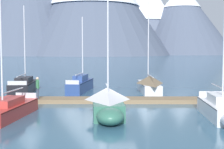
{
  "coord_description": "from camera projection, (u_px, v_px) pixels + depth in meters",
  "views": [
    {
      "loc": [
        -1.95,
        -21.97,
        4.21
      ],
      "look_at": [
        0.0,
        6.0,
        2.0
      ],
      "focal_mm": 53.99,
      "sensor_mm": 36.0,
      "label": 1
    }
  ],
  "objects": [
    {
      "name": "mountain_east_summit",
      "position": [
        148.0,
        13.0,
        229.53
      ],
      "size": [
        57.41,
        57.41,
        52.04
      ],
      "color": "slate",
      "rests_on": "ground"
    },
    {
      "name": "mountain_central_massif",
      "position": [
        28.0,
        1.0,
        200.84
      ],
      "size": [
        72.53,
        72.53,
        63.19
      ],
      "color": "#4C566B",
      "rests_on": "ground"
    },
    {
      "name": "sailboat_nearest_berth",
      "position": [
        25.0,
        85.0,
        32.93
      ],
      "size": [
        1.98,
        7.15,
        8.29
      ],
      "color": "black",
      "rests_on": "ground"
    },
    {
      "name": "mountain_west_summit",
      "position": [
        3.0,
        25.0,
        223.87
      ],
      "size": [
        67.93,
        67.93,
        37.3
      ],
      "color": "slate",
      "rests_on": "ground"
    },
    {
      "name": "mountain_rear_spur",
      "position": [
        182.0,
        18.0,
        223.58
      ],
      "size": [
        69.42,
        69.42,
        46.84
      ],
      "color": "#4C566B",
      "rests_on": "ground"
    },
    {
      "name": "dock",
      "position": [
        114.0,
        100.0,
        26.28
      ],
      "size": [
        21.65,
        3.69,
        0.3
      ],
      "color": "#846B4C",
      "rests_on": "ground"
    },
    {
      "name": "sailboat_far_berth",
      "position": [
        149.0,
        84.0,
        32.28
      ],
      "size": [
        2.03,
        7.68,
        9.11
      ],
      "color": "silver",
      "rests_on": "ground"
    },
    {
      "name": "sailboat_second_berth",
      "position": [
        6.0,
        110.0,
        19.96
      ],
      "size": [
        2.78,
        6.74,
        9.03
      ],
      "color": "#B2332D",
      "rests_on": "ground"
    },
    {
      "name": "sailboat_outer_slip",
      "position": [
        223.0,
        110.0,
        19.69
      ],
      "size": [
        2.36,
        6.71,
        6.75
      ],
      "color": "white",
      "rests_on": "ground"
    },
    {
      "name": "sailboat_mid_dock_starboard",
      "position": [
        108.0,
        104.0,
        20.55
      ],
      "size": [
        2.05,
        5.78,
        9.4
      ],
      "color": "#336B56",
      "rests_on": "ground"
    },
    {
      "name": "sailboat_mid_dock_port",
      "position": [
        82.0,
        84.0,
        33.13
      ],
      "size": [
        2.75,
        7.71,
        7.27
      ],
      "color": "navy",
      "rests_on": "ground"
    },
    {
      "name": "ground_plane",
      "position": [
        118.0,
        112.0,
        22.32
      ],
      "size": [
        700.0,
        700.0,
        0.0
      ],
      "primitive_type": "plane",
      "color": "#335B75"
    },
    {
      "name": "person_on_dock",
      "position": [
        38.0,
        86.0,
        25.88
      ],
      "size": [
        0.32,
        0.57,
        1.69
      ],
      "color": "#384256",
      "rests_on": "dock"
    }
  ]
}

